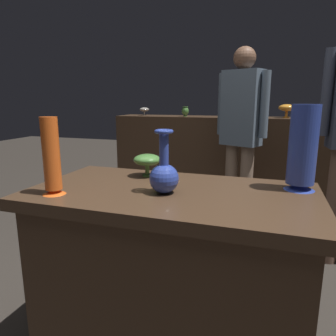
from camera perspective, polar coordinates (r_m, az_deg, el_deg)
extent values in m
cube|color=#422D1E|center=(1.49, 0.66, -19.91)|extent=(1.10, 0.59, 0.75)
cube|color=#422D1E|center=(1.32, 0.70, -5.11)|extent=(1.20, 0.64, 0.05)
cube|color=#422D1E|center=(3.49, 11.62, 0.67)|extent=(2.60, 0.40, 0.95)
cube|color=#422D1E|center=(3.43, 11.99, 8.80)|extent=(2.60, 0.40, 0.04)
sphere|color=#2D429E|center=(1.26, -0.73, -1.95)|extent=(0.12, 0.12, 0.12)
cylinder|color=#2D429E|center=(1.24, -0.75, 3.48)|extent=(0.04, 0.04, 0.14)
torus|color=#2D429E|center=(1.23, -0.76, 6.71)|extent=(0.08, 0.08, 0.02)
cone|color=#E55B1E|center=(1.34, -20.11, -4.07)|extent=(0.09, 0.09, 0.02)
cylinder|color=#E55B1E|center=(1.31, -20.62, 2.44)|extent=(0.07, 0.07, 0.29)
cone|color=#2D429E|center=(1.43, 22.89, -3.14)|extent=(0.13, 0.13, 0.03)
cylinder|color=#2D429E|center=(1.40, 23.51, 3.91)|extent=(0.11, 0.11, 0.33)
cylinder|color=#477A38|center=(1.55, -3.80, -1.30)|extent=(0.05, 0.05, 0.01)
cylinder|color=#477A38|center=(1.55, -3.82, -0.31)|extent=(0.02, 0.02, 0.04)
ellipsoid|color=#477A38|center=(1.54, -3.84, 1.52)|extent=(0.13, 0.13, 0.06)
cylinder|color=orange|center=(3.41, 20.82, 8.69)|extent=(0.06, 0.06, 0.01)
cylinder|color=orange|center=(3.41, 20.86, 9.25)|extent=(0.03, 0.03, 0.05)
ellipsoid|color=orange|center=(3.40, 20.94, 10.29)|extent=(0.16, 0.16, 0.07)
cylinder|color=#477A38|center=(3.46, 3.17, 9.50)|extent=(0.04, 0.04, 0.01)
ellipsoid|color=#477A38|center=(3.46, 3.18, 10.38)|extent=(0.08, 0.08, 0.10)
cylinder|color=#477A38|center=(3.45, 3.19, 11.12)|extent=(0.06, 0.06, 0.01)
cylinder|color=gray|center=(3.71, -4.34, 9.66)|extent=(0.04, 0.04, 0.01)
cylinder|color=gray|center=(3.71, -4.35, 10.01)|extent=(0.02, 0.02, 0.04)
ellipsoid|color=gray|center=(3.71, -4.36, 10.65)|extent=(0.11, 0.11, 0.05)
sphere|color=orange|center=(3.36, 11.91, 9.77)|extent=(0.08, 0.08, 0.08)
cylinder|color=orange|center=(3.36, 11.97, 11.10)|extent=(0.03, 0.03, 0.09)
torus|color=orange|center=(3.36, 12.00, 11.85)|extent=(0.05, 0.05, 0.01)
cylinder|color=#846B56|center=(2.82, 14.03, -3.98)|extent=(0.11, 0.11, 0.79)
cylinder|color=#846B56|center=(2.89, 11.41, -3.45)|extent=(0.11, 0.11, 0.79)
cube|color=slate|center=(2.74, 13.42, 10.60)|extent=(0.37, 0.29, 0.62)
sphere|color=brown|center=(2.76, 13.86, 18.99)|extent=(0.18, 0.18, 0.18)
cylinder|color=slate|center=(2.65, 17.30, 11.00)|extent=(0.07, 0.07, 0.53)
cylinder|color=slate|center=(2.85, 9.86, 11.43)|extent=(0.07, 0.07, 0.53)
cylinder|color=brown|center=(2.53, 28.05, -6.28)|extent=(0.11, 0.11, 0.85)
cylinder|color=#333847|center=(2.39, 27.08, 12.14)|extent=(0.07, 0.07, 0.57)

